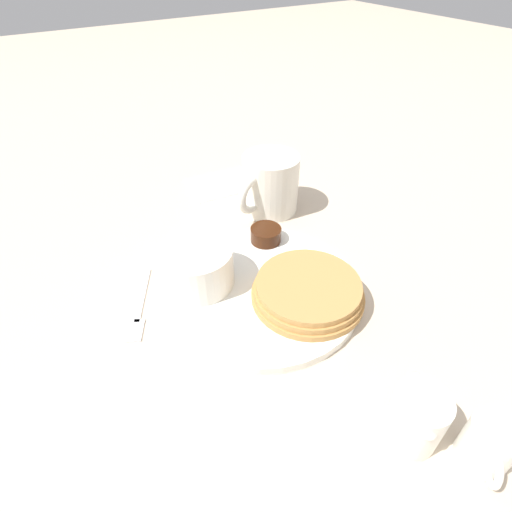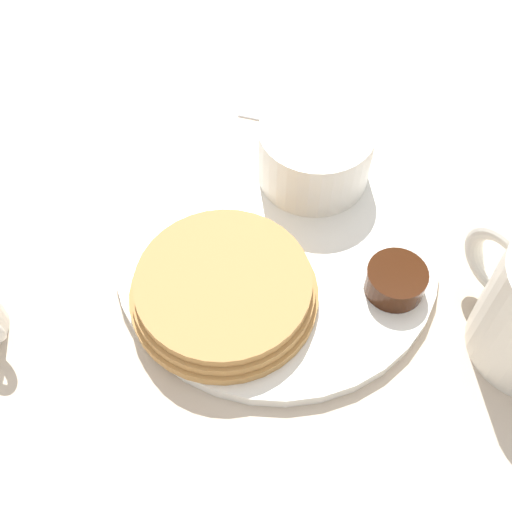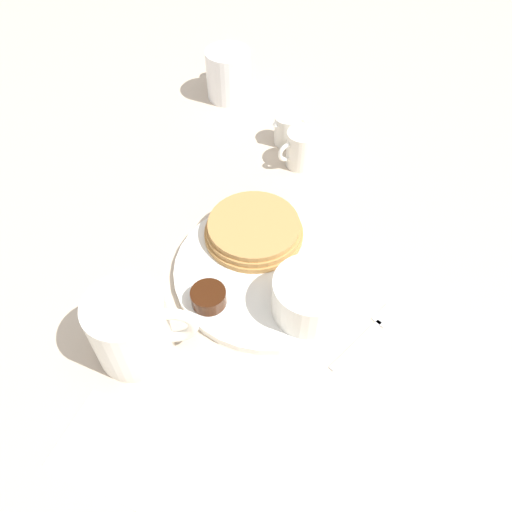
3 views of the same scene
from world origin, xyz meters
name	(u,v)px [view 2 (image 2 of 3)]	position (x,y,z in m)	size (l,w,h in m)	color
ground_plane	(276,256)	(0.00, 0.00, 0.00)	(4.00, 4.00, 0.00)	#C6B299
plate	(276,252)	(0.00, 0.00, 0.01)	(0.27, 0.27, 0.01)	white
pancake_stack	(224,289)	(0.04, -0.05, 0.03)	(0.15, 0.15, 0.03)	#B78447
bowl	(315,151)	(-0.07, 0.05, 0.04)	(0.10, 0.10, 0.06)	white
syrup_cup	(396,280)	(0.06, 0.08, 0.02)	(0.05, 0.05, 0.02)	#38190A
butter_ramekin	(335,157)	(-0.07, 0.07, 0.03)	(0.05, 0.05, 0.05)	white
fork	(288,117)	(-0.16, 0.05, 0.00)	(0.07, 0.12, 0.00)	silver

